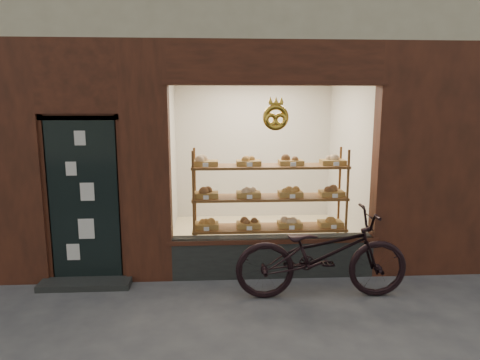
{
  "coord_description": "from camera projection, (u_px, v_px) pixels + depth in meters",
  "views": [
    {
      "loc": [
        -0.31,
        -3.38,
        2.32
      ],
      "look_at": [
        -0.0,
        2.0,
        1.36
      ],
      "focal_mm": 32.0,
      "sensor_mm": 36.0,
      "label": 1
    }
  ],
  "objects": [
    {
      "name": "display_shelf",
      "position": [
        269.0,
        207.0,
        6.13
      ],
      "size": [
        2.2,
        0.45,
        1.7
      ],
      "color": "brown",
      "rests_on": "ground"
    },
    {
      "name": "bicycle",
      "position": [
        322.0,
        254.0,
        5.13
      ],
      "size": [
        2.08,
        0.74,
        1.09
      ],
      "primitive_type": "imported",
      "rotation": [
        0.0,
        0.0,
        1.56
      ],
      "color": "black",
      "rests_on": "ground"
    }
  ]
}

